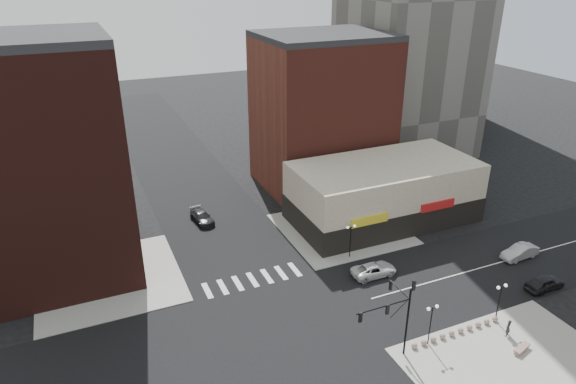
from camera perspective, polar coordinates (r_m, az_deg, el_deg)
ground at (r=51.10m, az=-0.61°, el=-14.44°), size 240.00×240.00×0.00m
road_ew at (r=51.09m, az=-0.61°, el=-14.43°), size 200.00×14.00×0.02m
road_ns at (r=51.09m, az=-0.61°, el=-14.43°), size 14.00×200.00×0.02m
sidewalk_nw at (r=60.35m, az=-19.23°, el=-9.16°), size 15.00×15.00×0.12m
sidewalk_ne at (r=67.39m, az=5.93°, el=-4.09°), size 15.00×15.00×0.12m
sidewalk_se at (r=50.27m, az=24.36°, el=-17.75°), size 18.00×14.00×0.12m
building_nw at (r=58.65m, az=-25.63°, el=2.44°), size 16.00×15.00×25.00m
building_ne_midrise at (r=77.54m, az=3.78°, el=8.58°), size 18.00×15.00×22.00m
building_ne_row at (r=69.48m, az=10.53°, el=-0.49°), size 24.20×12.20×8.00m
traffic_signal at (r=45.62m, az=11.99°, el=-12.64°), size 5.59×3.09×7.77m
street_lamp_se_a at (r=48.47m, az=15.68°, el=-13.05°), size 1.22×0.32×4.16m
street_lamp_se_b at (r=53.27m, az=22.55°, el=-10.41°), size 1.22×0.32×4.16m
street_lamp_ne at (r=59.82m, az=7.00°, el=-4.54°), size 1.22×0.32×4.16m
bollard_row at (r=52.02m, az=18.19°, el=-14.53°), size 10.00×0.55×0.55m
white_suv at (r=58.26m, az=9.53°, el=-8.52°), size 5.20×2.48×1.43m
dark_sedan_east at (r=61.66m, az=26.63°, el=-8.99°), size 4.65×1.99×1.56m
silver_sedan at (r=66.40m, az=24.36°, el=-6.09°), size 4.91×1.97×1.59m
dark_sedan_north at (r=69.50m, az=-9.54°, el=-2.76°), size 2.64×5.26×1.47m
pedestrian at (r=53.10m, az=23.25°, el=-13.72°), size 0.75×0.65×1.74m
stone_bench at (r=52.23m, az=24.54°, el=-15.57°), size 2.05×1.13×0.46m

